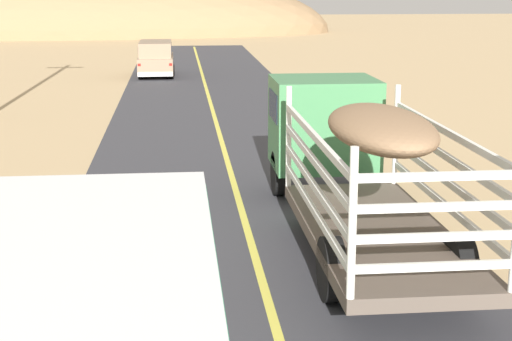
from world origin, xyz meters
TOP-DOWN VIEW (x-y plane):
  - livestock_truck at (2.14, 11.21)m, footprint 2.53×9.70m
  - car_far at (-2.59, 38.98)m, footprint 1.90×4.62m
  - distant_hill at (-14.53, 77.40)m, footprint 58.34×21.53m

SIDE VIEW (x-z plane):
  - distant_hill at x=-14.53m, z-range -6.97..6.97m
  - car_far at x=-2.59m, z-range 0.12..2.05m
  - livestock_truck at x=2.14m, z-range 0.28..3.30m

